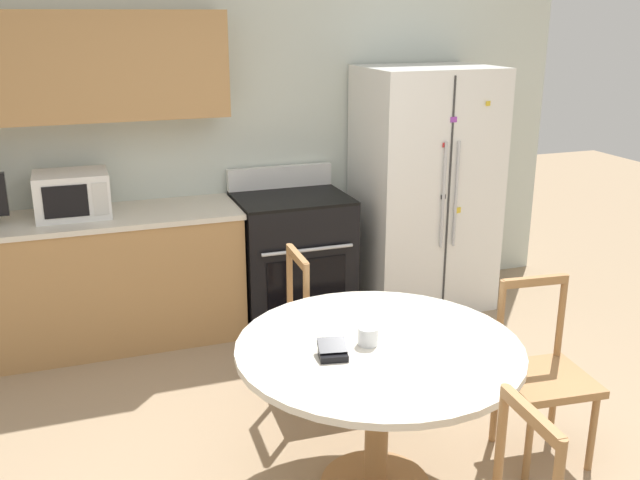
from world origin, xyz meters
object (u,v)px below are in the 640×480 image
dining_chair_far (325,327)px  oven_range (292,257)px  candle_glass (368,337)px  refrigerator (424,189)px  microwave (72,194)px  wallet (333,351)px  dining_chair_right (543,376)px

dining_chair_far → oven_range: bearing=173.8°
oven_range → candle_glass: bearing=-98.0°
refrigerator → dining_chair_far: size_ratio=1.99×
oven_range → microwave: microwave is taller
dining_chair_far → candle_glass: dining_chair_far is taller
dining_chair_far → refrigerator: bearing=135.1°
microwave → candle_glass: (1.18, -2.09, -0.26)m
refrigerator → wallet: bearing=-126.3°
microwave → wallet: bearing=-65.3°
candle_glass → oven_range: bearing=82.0°
refrigerator → wallet: size_ratio=12.21×
wallet → candle_glass: bearing=17.6°
oven_range → dining_chair_far: bearing=-98.4°
candle_glass → dining_chair_right: bearing=-2.1°
oven_range → candle_glass: 2.07m
microwave → wallet: size_ratio=3.13×
refrigerator → dining_chair_far: bearing=-137.1°
dining_chair_right → dining_chair_far: same height
wallet → oven_range: bearing=77.2°
dining_chair_right → dining_chair_far: 1.23m
microwave → wallet: (0.99, -2.15, -0.27)m
candle_glass → wallet: (-0.19, -0.06, -0.01)m
dining_chair_far → wallet: size_ratio=6.13×
dining_chair_right → wallet: (-1.14, -0.03, 0.34)m
oven_range → candle_glass: size_ratio=11.78×
oven_range → candle_glass: (-0.28, -2.03, 0.31)m
microwave → candle_glass: size_ratio=5.02×
microwave → candle_glass: microwave is taller
microwave → candle_glass: 2.41m
microwave → wallet: 2.38m
refrigerator → microwave: size_ratio=3.91×
refrigerator → microwave: bearing=177.6°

